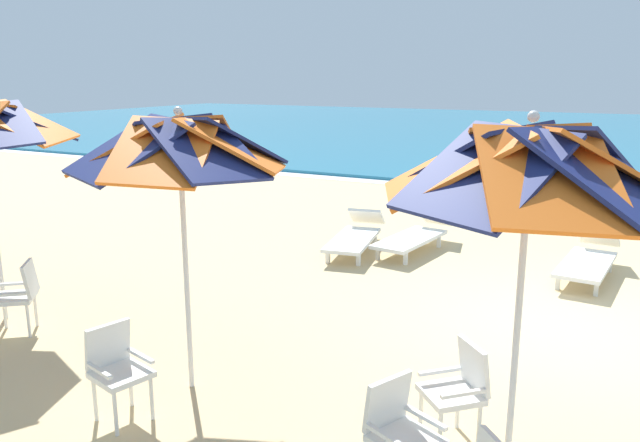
{
  "coord_description": "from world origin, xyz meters",
  "views": [
    {
      "loc": [
        0.65,
        -7.59,
        3.01
      ],
      "look_at": [
        -3.31,
        -0.01,
        1.0
      ],
      "focal_mm": 35.15,
      "sensor_mm": 36.0,
      "label": 1
    }
  ],
  "objects_px": {
    "beach_umbrella_0": "(529,170)",
    "beach_umbrella_1": "(180,148)",
    "plastic_chair_3": "(117,366)",
    "plastic_chair_4": "(20,293)",
    "plastic_chair_0": "(458,387)",
    "plastic_chair_2": "(399,429)",
    "sun_lounger_1": "(589,259)",
    "sun_lounger_3": "(356,235)",
    "sun_lounger_2": "(415,235)"
  },
  "relations": [
    {
      "from": "sun_lounger_2",
      "to": "beach_umbrella_1",
      "type": "bearing_deg",
      "value": -93.41
    },
    {
      "from": "plastic_chair_0",
      "to": "sun_lounger_3",
      "type": "xyz_separation_m",
      "value": [
        -3.16,
        4.93,
        -0.22
      ]
    },
    {
      "from": "sun_lounger_2",
      "to": "plastic_chair_0",
      "type": "bearing_deg",
      "value": -67.54
    },
    {
      "from": "sun_lounger_2",
      "to": "sun_lounger_3",
      "type": "bearing_deg",
      "value": -151.76
    },
    {
      "from": "beach_umbrella_1",
      "to": "sun_lounger_2",
      "type": "relative_size",
      "value": 1.24
    },
    {
      "from": "plastic_chair_4",
      "to": "sun_lounger_2",
      "type": "distance_m",
      "value": 6.31
    },
    {
      "from": "beach_umbrella_0",
      "to": "beach_umbrella_1",
      "type": "relative_size",
      "value": 1.02
    },
    {
      "from": "plastic_chair_4",
      "to": "beach_umbrella_1",
      "type": "bearing_deg",
      "value": -2.71
    },
    {
      "from": "sun_lounger_3",
      "to": "plastic_chair_4",
      "type": "bearing_deg",
      "value": -111.98
    },
    {
      "from": "sun_lounger_1",
      "to": "sun_lounger_3",
      "type": "bearing_deg",
      "value": -175.14
    },
    {
      "from": "plastic_chair_3",
      "to": "plastic_chair_4",
      "type": "xyz_separation_m",
      "value": [
        -2.43,
        0.88,
        0.0
      ]
    },
    {
      "from": "beach_umbrella_0",
      "to": "sun_lounger_1",
      "type": "distance_m",
      "value": 5.97
    },
    {
      "from": "plastic_chair_4",
      "to": "sun_lounger_2",
      "type": "bearing_deg",
      "value": 61.95
    },
    {
      "from": "plastic_chair_2",
      "to": "sun_lounger_3",
      "type": "xyz_separation_m",
      "value": [
        -2.95,
        5.75,
        -0.22
      ]
    },
    {
      "from": "sun_lounger_1",
      "to": "plastic_chair_3",
      "type": "bearing_deg",
      "value": -118.12
    },
    {
      "from": "beach_umbrella_0",
      "to": "sun_lounger_3",
      "type": "xyz_separation_m",
      "value": [
        -3.64,
        5.27,
        -2.1
      ]
    },
    {
      "from": "beach_umbrella_0",
      "to": "beach_umbrella_1",
      "type": "bearing_deg",
      "value": 178.61
    },
    {
      "from": "plastic_chair_0",
      "to": "beach_umbrella_1",
      "type": "distance_m",
      "value": 3.19
    },
    {
      "from": "sun_lounger_1",
      "to": "plastic_chair_0",
      "type": "bearing_deg",
      "value": -96.25
    },
    {
      "from": "beach_umbrella_1",
      "to": "beach_umbrella_0",
      "type": "bearing_deg",
      "value": -1.39
    },
    {
      "from": "plastic_chair_2",
      "to": "sun_lounger_1",
      "type": "distance_m",
      "value": 6.13
    },
    {
      "from": "beach_umbrella_0",
      "to": "beach_umbrella_1",
      "type": "xyz_separation_m",
      "value": [
        -3.06,
        0.07,
        -0.03
      ]
    },
    {
      "from": "plastic_chair_2",
      "to": "plastic_chair_3",
      "type": "height_order",
      "value": "same"
    },
    {
      "from": "plastic_chair_4",
      "to": "sun_lounger_3",
      "type": "relative_size",
      "value": 0.39
    },
    {
      "from": "plastic_chair_3",
      "to": "plastic_chair_0",
      "type": "bearing_deg",
      "value": 20.33
    },
    {
      "from": "beach_umbrella_0",
      "to": "plastic_chair_2",
      "type": "relative_size",
      "value": 3.21
    },
    {
      "from": "beach_umbrella_1",
      "to": "sun_lounger_3",
      "type": "bearing_deg",
      "value": 96.36
    },
    {
      "from": "plastic_chair_0",
      "to": "sun_lounger_2",
      "type": "xyz_separation_m",
      "value": [
        -2.24,
        5.42,
        -0.22
      ]
    },
    {
      "from": "beach_umbrella_1",
      "to": "plastic_chair_3",
      "type": "distance_m",
      "value": 2.02
    },
    {
      "from": "plastic_chair_3",
      "to": "plastic_chair_4",
      "type": "relative_size",
      "value": 1.0
    },
    {
      "from": "plastic_chair_3",
      "to": "sun_lounger_1",
      "type": "xyz_separation_m",
      "value": [
        3.35,
        6.27,
        -0.22
      ]
    },
    {
      "from": "beach_umbrella_0",
      "to": "plastic_chair_0",
      "type": "height_order",
      "value": "beach_umbrella_0"
    },
    {
      "from": "plastic_chair_2",
      "to": "plastic_chair_4",
      "type": "bearing_deg",
      "value": 172.27
    },
    {
      "from": "beach_umbrella_1",
      "to": "sun_lounger_3",
      "type": "xyz_separation_m",
      "value": [
        -0.58,
        5.2,
        -2.07
      ]
    },
    {
      "from": "plastic_chair_2",
      "to": "plastic_chair_3",
      "type": "relative_size",
      "value": 1.0
    },
    {
      "from": "plastic_chair_3",
      "to": "plastic_chair_4",
      "type": "height_order",
      "value": "same"
    },
    {
      "from": "beach_umbrella_0",
      "to": "plastic_chair_0",
      "type": "xyz_separation_m",
      "value": [
        -0.48,
        0.35,
        -1.89
      ]
    },
    {
      "from": "plastic_chair_0",
      "to": "sun_lounger_3",
      "type": "bearing_deg",
      "value": 122.67
    },
    {
      "from": "sun_lounger_1",
      "to": "beach_umbrella_1",
      "type": "bearing_deg",
      "value": -119.75
    },
    {
      "from": "beach_umbrella_1",
      "to": "sun_lounger_1",
      "type": "height_order",
      "value": "beach_umbrella_1"
    },
    {
      "from": "plastic_chair_0",
      "to": "plastic_chair_2",
      "type": "bearing_deg",
      "value": -103.99
    },
    {
      "from": "beach_umbrella_0",
      "to": "sun_lounger_1",
      "type": "relative_size",
      "value": 1.27
    },
    {
      "from": "plastic_chair_3",
      "to": "plastic_chair_4",
      "type": "bearing_deg",
      "value": 160.11
    },
    {
      "from": "sun_lounger_1",
      "to": "sun_lounger_2",
      "type": "distance_m",
      "value": 2.82
    },
    {
      "from": "plastic_chair_2",
      "to": "sun_lounger_2",
      "type": "bearing_deg",
      "value": 108.03
    },
    {
      "from": "plastic_chair_3",
      "to": "sun_lounger_2",
      "type": "distance_m",
      "value": 6.47
    },
    {
      "from": "beach_umbrella_1",
      "to": "sun_lounger_1",
      "type": "xyz_separation_m",
      "value": [
        3.15,
        5.52,
        -2.07
      ]
    },
    {
      "from": "plastic_chair_2",
      "to": "plastic_chair_4",
      "type": "distance_m",
      "value": 5.05
    },
    {
      "from": "plastic_chair_0",
      "to": "beach_umbrella_1",
      "type": "bearing_deg",
      "value": -173.94
    },
    {
      "from": "plastic_chair_0",
      "to": "plastic_chair_2",
      "type": "height_order",
      "value": "same"
    }
  ]
}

